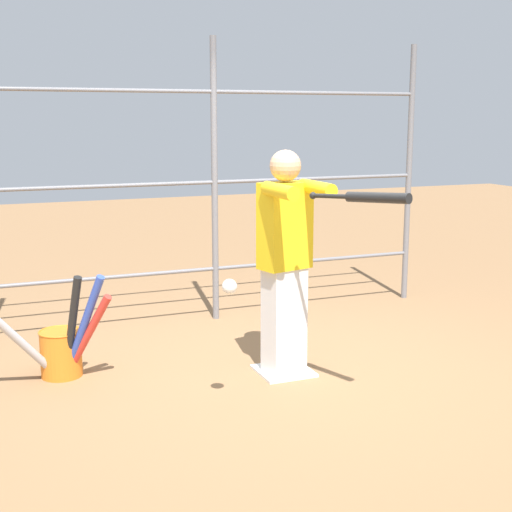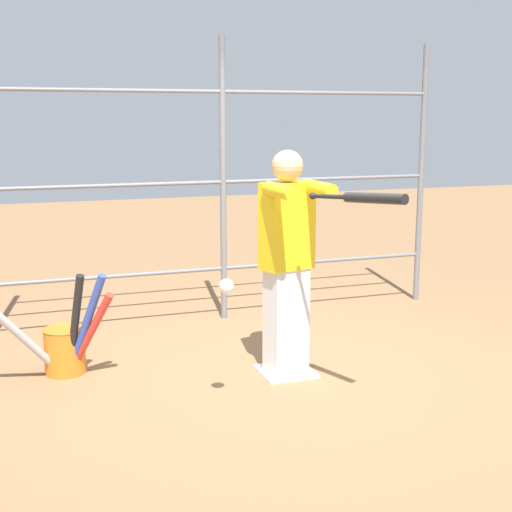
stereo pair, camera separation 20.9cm
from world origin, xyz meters
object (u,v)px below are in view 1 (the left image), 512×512
Objects in this scene: baseball_bat_swinging at (369,197)px; softball_in_flight at (229,286)px; batter at (286,256)px; bat_bucket at (62,348)px.

baseball_bat_swinging reaches higher than softball_in_flight.
baseball_bat_swinging is 1.03m from softball_in_flight.
baseball_bat_swinging is (-0.15, 0.90, 0.52)m from batter.
softball_in_flight reaches higher than bat_bucket.
bat_bucket is (1.73, -1.43, -1.20)m from baseball_bat_swinging.
batter is 1.80m from bat_bucket.
batter is at bearing -80.29° from baseball_bat_swinging.
softball_in_flight is 0.10× the size of bat_bucket.
softball_in_flight is 1.58m from bat_bucket.
baseball_bat_swinging is at bearing 140.54° from bat_bucket.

